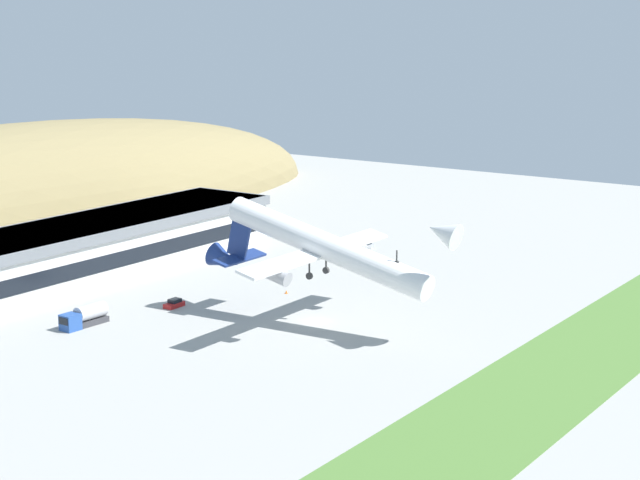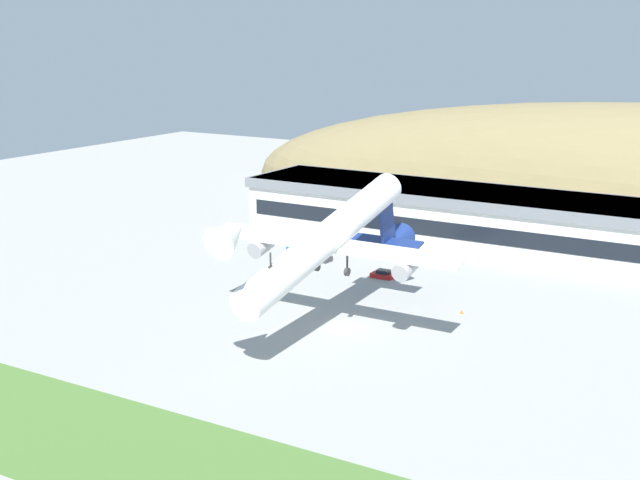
% 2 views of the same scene
% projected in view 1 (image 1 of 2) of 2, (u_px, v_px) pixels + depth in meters
% --- Properties ---
extents(ground_plane, '(331.67, 331.67, 0.00)m').
position_uv_depth(ground_plane, '(316.00, 321.00, 173.11)').
color(ground_plane, '#9E9E99').
extents(grass_strip_foreground, '(298.50, 18.60, 0.08)m').
position_uv_depth(grass_strip_foreground, '(564.00, 369.00, 149.58)').
color(grass_strip_foreground, '#4C7533').
rests_on(grass_strip_foreground, ground_plane).
extents(hill_backdrop, '(221.86, 56.57, 46.78)m').
position_uv_depth(hill_backdrop, '(7.00, 224.00, 252.36)').
color(hill_backdrop, olive).
rests_on(hill_backdrop, ground_plane).
extents(terminal_building, '(91.39, 19.95, 10.34)m').
position_uv_depth(terminal_building, '(80.00, 248.00, 199.90)').
color(terminal_building, white).
rests_on(terminal_building, ground_plane).
extents(cargo_airplane, '(36.97, 47.04, 14.67)m').
position_uv_depth(cargo_airplane, '(322.00, 248.00, 168.31)').
color(cargo_airplane, white).
extents(service_car_0, '(3.73, 1.86, 1.42)m').
position_uv_depth(service_car_0, '(174.00, 304.00, 181.15)').
color(service_car_0, '#B21E1E').
rests_on(service_car_0, ground_plane).
extents(service_car_1, '(3.83, 1.77, 1.54)m').
position_uv_depth(service_car_1, '(366.00, 245.00, 226.21)').
color(service_car_1, '#999EA3').
rests_on(service_car_1, ground_plane).
extents(fuel_truck, '(8.52, 2.91, 3.33)m').
position_uv_depth(fuel_truck, '(85.00, 316.00, 170.03)').
color(fuel_truck, '#264C99').
rests_on(fuel_truck, ground_plane).
extents(traffic_cone_0, '(0.52, 0.52, 0.58)m').
position_uv_depth(traffic_cone_0, '(286.00, 292.00, 189.99)').
color(traffic_cone_0, orange).
rests_on(traffic_cone_0, ground_plane).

